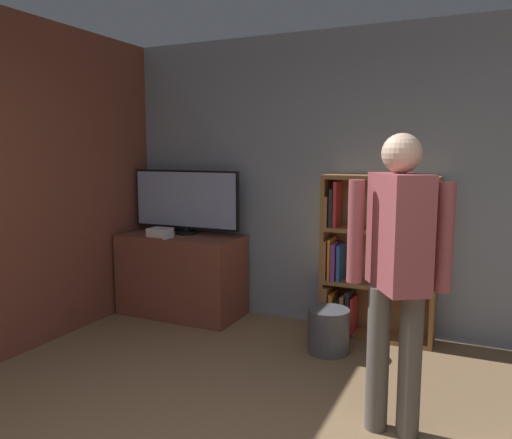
{
  "coord_description": "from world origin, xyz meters",
  "views": [
    {
      "loc": [
        0.9,
        -1.32,
        1.62
      ],
      "look_at": [
        -0.66,
        2.07,
        1.11
      ],
      "focal_mm": 35.0,
      "sensor_mm": 36.0,
      "label": 1
    }
  ],
  "objects_px": {
    "television": "(186,201)",
    "waste_bin": "(328,331)",
    "person": "(398,260)",
    "bookshelf": "(367,263)",
    "game_console": "(160,232)"
  },
  "relations": [
    {
      "from": "television",
      "to": "game_console",
      "type": "relative_size",
      "value": 5.46
    },
    {
      "from": "bookshelf",
      "to": "waste_bin",
      "type": "bearing_deg",
      "value": -110.23
    },
    {
      "from": "television",
      "to": "bookshelf",
      "type": "height_order",
      "value": "television"
    },
    {
      "from": "game_console",
      "to": "bookshelf",
      "type": "relative_size",
      "value": 0.15
    },
    {
      "from": "television",
      "to": "waste_bin",
      "type": "xyz_separation_m",
      "value": [
        1.61,
        -0.42,
        -0.95
      ]
    },
    {
      "from": "bookshelf",
      "to": "person",
      "type": "distance_m",
      "value": 1.6
    },
    {
      "from": "television",
      "to": "waste_bin",
      "type": "relative_size",
      "value": 3.25
    },
    {
      "from": "television",
      "to": "person",
      "type": "height_order",
      "value": "person"
    },
    {
      "from": "game_console",
      "to": "person",
      "type": "xyz_separation_m",
      "value": [
        2.43,
        -1.16,
        0.18
      ]
    },
    {
      "from": "bookshelf",
      "to": "person",
      "type": "bearing_deg",
      "value": -71.97
    },
    {
      "from": "bookshelf",
      "to": "person",
      "type": "height_order",
      "value": "person"
    },
    {
      "from": "television",
      "to": "game_console",
      "type": "bearing_deg",
      "value": -121.41
    },
    {
      "from": "television",
      "to": "person",
      "type": "xyz_separation_m",
      "value": [
        2.28,
        -1.4,
        -0.11
      ]
    },
    {
      "from": "game_console",
      "to": "bookshelf",
      "type": "xyz_separation_m",
      "value": [
        1.95,
        0.32,
        -0.19
      ]
    },
    {
      "from": "person",
      "to": "television",
      "type": "bearing_deg",
      "value": -153.05
    }
  ]
}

